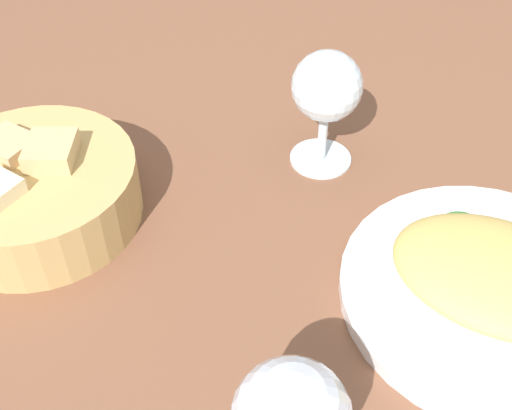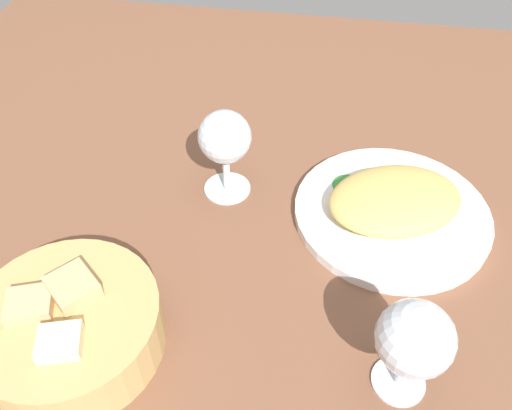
% 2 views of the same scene
% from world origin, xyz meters
% --- Properties ---
extents(ground_plane, '(1.40, 1.40, 0.02)m').
position_xyz_m(ground_plane, '(0.00, 0.00, -0.01)').
color(ground_plane, brown).
extents(plate, '(0.26, 0.26, 0.01)m').
position_xyz_m(plate, '(-0.14, -0.12, 0.01)').
color(plate, white).
rests_on(plate, ground_plane).
extents(omelette, '(0.22, 0.19, 0.04)m').
position_xyz_m(omelette, '(-0.14, -0.12, 0.03)').
color(omelette, '#D8B75F').
rests_on(omelette, plate).
extents(lettuce_garnish, '(0.05, 0.05, 0.01)m').
position_xyz_m(lettuce_garnish, '(-0.07, -0.16, 0.02)').
color(lettuce_garnish, '#398D39').
rests_on(lettuce_garnish, plate).
extents(bread_basket, '(0.20, 0.20, 0.08)m').
position_xyz_m(bread_basket, '(0.21, 0.14, 0.03)').
color(bread_basket, tan).
rests_on(bread_basket, ground_plane).
extents(wine_glass_near, '(0.07, 0.07, 0.13)m').
position_xyz_m(wine_glass_near, '(0.09, -0.13, 0.09)').
color(wine_glass_near, silver).
rests_on(wine_glass_near, ground_plane).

